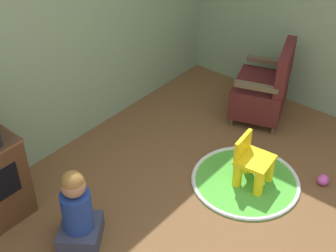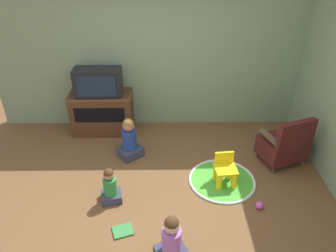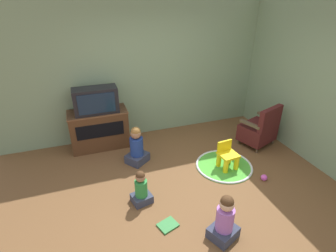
{
  "view_description": "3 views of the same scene",
  "coord_description": "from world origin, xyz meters",
  "px_view_note": "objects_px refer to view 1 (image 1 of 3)",
  "views": [
    {
      "loc": [
        -2.04,
        -1.06,
        2.92
      ],
      "look_at": [
        0.2,
        0.8,
        0.83
      ],
      "focal_mm": 50.0,
      "sensor_mm": 36.0,
      "label": 1
    },
    {
      "loc": [
        0.02,
        -3.28,
        3.28
      ],
      "look_at": [
        0.06,
        0.62,
        0.85
      ],
      "focal_mm": 35.0,
      "sensor_mm": 36.0,
      "label": 2
    },
    {
      "loc": [
        -1.33,
        -2.84,
        2.77
      ],
      "look_at": [
        -0.04,
        0.86,
        0.75
      ],
      "focal_mm": 28.0,
      "sensor_mm": 36.0,
      "label": 3
    }
  ],
  "objects_px": {
    "black_armchair": "(264,90)",
    "child_watching_right": "(77,212)",
    "toy_ball": "(323,180)",
    "yellow_kid_chair": "(253,165)"
  },
  "relations": [
    {
      "from": "yellow_kid_chair",
      "to": "child_watching_right",
      "type": "distance_m",
      "value": 1.6
    },
    {
      "from": "toy_ball",
      "to": "yellow_kid_chair",
      "type": "bearing_deg",
      "value": 127.22
    },
    {
      "from": "toy_ball",
      "to": "child_watching_right",
      "type": "bearing_deg",
      "value": 146.77
    },
    {
      "from": "toy_ball",
      "to": "black_armchair",
      "type": "bearing_deg",
      "value": 59.15
    },
    {
      "from": "black_armchair",
      "to": "toy_ball",
      "type": "height_order",
      "value": "black_armchair"
    },
    {
      "from": "black_armchair",
      "to": "child_watching_right",
      "type": "relative_size",
      "value": 1.22
    },
    {
      "from": "child_watching_right",
      "to": "yellow_kid_chair",
      "type": "bearing_deg",
      "value": -62.19
    },
    {
      "from": "black_armchair",
      "to": "child_watching_right",
      "type": "distance_m",
      "value": 2.44
    },
    {
      "from": "black_armchair",
      "to": "yellow_kid_chair",
      "type": "relative_size",
      "value": 1.8
    },
    {
      "from": "yellow_kid_chair",
      "to": "toy_ball",
      "type": "bearing_deg",
      "value": -58.58
    }
  ]
}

